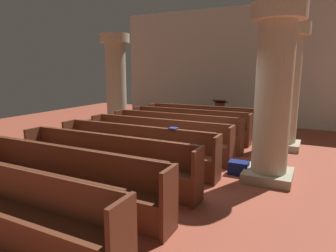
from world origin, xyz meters
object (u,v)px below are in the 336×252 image
Objects in this scene: pew_row_3 at (158,137)px; pew_row_6 at (64,176)px; lectern at (219,117)px; hymn_book at (173,128)px; pew_row_1 at (189,124)px; pew_row_2 at (175,129)px; pew_row_0 at (201,119)px; kneeler_box_navy at (239,168)px; pew_row_4 at (135,146)px; pillar_aisle_side at (287,85)px; pew_row_7 at (1,202)px; pillar_aisle_rear at (274,92)px; pew_row_5 at (105,159)px; pillar_far_side at (116,82)px.

pew_row_6 is at bearing -90.00° from pew_row_3.
lectern is 4.90m from hymn_book.
hymn_book is at bearing -73.85° from pew_row_1.
pew_row_0 is at bearing 90.00° from pew_row_2.
lectern is 4.76m from kneeler_box_navy.
pillar_aisle_side reaches higher than pew_row_4.
pew_row_4 is 3.06m from pew_row_7.
pew_row_2 is (0.00, -2.04, 0.00)m from pew_row_0.
hymn_book reaches higher than pew_row_2.
pew_row_3 is at bearing 169.45° from kneeler_box_navy.
pillar_aisle_rear is 18.19× the size of hymn_book.
pew_row_7 is 4.69m from pillar_aisle_rear.
pew_row_0 is at bearing 102.07° from hymn_book.
pew_row_7 is (0.00, -1.02, 0.00)m from pew_row_6.
pew_row_4 is at bearing -90.00° from pew_row_3.
pew_row_4 is 2.23m from kneeler_box_navy.
pew_row_2 is at bearing 114.17° from hymn_book.
pew_row_1 is 2.97m from pillar_aisle_side.
pew_row_6 is (0.00, -1.02, 0.00)m from pew_row_5.
pew_row_6 is 7.09m from lectern.
pillar_far_side is at bearing -178.26° from pew_row_1.
pillar_aisle_side reaches higher than pew_row_5.
pew_row_3 is at bearing 90.00° from pew_row_6.
pew_row_0 is at bearing -110.71° from lectern.
lectern is at bearing 87.41° from pew_row_7.
pew_row_5 is at bearing -90.00° from pew_row_4.
pew_row_2 is 2.08m from hymn_book.
lectern is at bearing 34.43° from pillar_far_side.
lectern reaches higher than kneeler_box_navy.
pew_row_0 is at bearing 127.71° from pillar_aisle_rear.
pillar_aisle_rear is 5.19m from lectern.
pillar_aisle_rear is (2.70, -1.45, 1.22)m from pew_row_2.
pew_row_6 is at bearing -92.96° from lectern.
lectern is at bearing 79.56° from pew_row_1.
pew_row_6 is 3.47× the size of lectern.
pillar_aisle_rear is at bearing -90.00° from pillar_aisle_side.
pew_row_1 is 4.08m from pew_row_5.
pew_row_7 is 3.47× the size of lectern.
hymn_book reaches higher than pew_row_1.
pew_row_2 is 1.00× the size of pew_row_6.
pew_row_3 is at bearing 134.92° from hymn_book.
pew_row_3 is at bearing -90.00° from pew_row_2.
pew_row_5 is 2.70m from kneeler_box_navy.
pillar_far_side is at bearing 113.71° from pew_row_7.
pew_row_4 and pew_row_5 have the same top height.
pillar_aisle_side reaches higher than pew_row_1.
pillar_far_side reaches higher than hymn_book.
pew_row_6 is at bearing -90.00° from pew_row_2.
pew_row_7 reaches higher than kneeler_box_navy.
pillar_far_side is at bearing 131.68° from pew_row_4.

